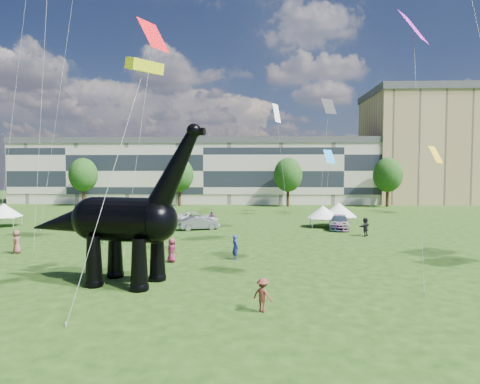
{
  "coord_description": "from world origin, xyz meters",
  "views": [
    {
      "loc": [
        1.85,
        -20.46,
        6.49
      ],
      "look_at": [
        0.83,
        8.0,
        5.0
      ],
      "focal_mm": 30.0,
      "sensor_mm": 36.0,
      "label": 1
    }
  ],
  "objects": [
    {
      "name": "apartment_block",
      "position": [
        40.0,
        65.0,
        11.0
      ],
      "size": [
        28.0,
        18.0,
        22.0
      ],
      "primitive_type": "cube",
      "color": "tan",
      "rests_on": "ground"
    },
    {
      "name": "gazebo_left",
      "position": [
        -27.37,
        25.06,
        1.91
      ],
      "size": [
        4.66,
        4.66,
        2.72
      ],
      "rotation": [
        0.0,
        0.0,
        0.22
      ],
      "color": "white",
      "rests_on": "ground"
    },
    {
      "name": "car_grey",
      "position": [
        -4.29,
        23.41,
        0.73
      ],
      "size": [
        4.69,
        3.02,
        1.46
      ],
      "primitive_type": "imported",
      "rotation": [
        0.0,
        0.0,
        1.94
      ],
      "color": "slate",
      "rests_on": "ground"
    },
    {
      "name": "gazebo_near",
      "position": [
        9.79,
        25.97,
        1.77
      ],
      "size": [
        3.8,
        3.8,
        2.52
      ],
      "rotation": [
        0.0,
        0.0,
        -0.05
      ],
      "color": "white",
      "rests_on": "ground"
    },
    {
      "name": "visitors",
      "position": [
        -4.24,
        14.09,
        0.88
      ],
      "size": [
        40.43,
        30.19,
        1.9
      ],
      "color": "maroon",
      "rests_on": "ground"
    },
    {
      "name": "gazebo_far",
      "position": [
        11.82,
        26.97,
        1.94
      ],
      "size": [
        4.48,
        4.48,
        2.77
      ],
      "rotation": [
        0.0,
        0.0,
        0.14
      ],
      "color": "white",
      "rests_on": "ground"
    },
    {
      "name": "car_dark",
      "position": [
        11.36,
        24.46,
        0.78
      ],
      "size": [
        3.24,
        5.7,
        1.56
      ],
      "primitive_type": "imported",
      "rotation": [
        0.0,
        0.0,
        -0.21
      ],
      "color": "#595960",
      "rests_on": "ground"
    },
    {
      "name": "car_silver",
      "position": [
        -9.83,
        23.54,
        0.8
      ],
      "size": [
        4.15,
        4.96,
        1.6
      ],
      "primitive_type": "imported",
      "rotation": [
        0.0,
        0.0,
        0.58
      ],
      "color": "silver",
      "rests_on": "ground"
    },
    {
      "name": "tree_far_right",
      "position": [
        26.0,
        53.0,
        6.29
      ],
      "size": [
        5.2,
        5.2,
        9.44
      ],
      "color": "#382314",
      "rests_on": "ground"
    },
    {
      "name": "dinosaur_sculpture",
      "position": [
        -6.02,
        2.28,
        3.55
      ],
      "size": [
        11.52,
        4.48,
        9.41
      ],
      "rotation": [
        0.0,
        0.0,
        -0.24
      ],
      "color": "black",
      "rests_on": "ground"
    },
    {
      "name": "terrace_row",
      "position": [
        -8.0,
        62.0,
        6.0
      ],
      "size": [
        78.0,
        11.0,
        12.0
      ],
      "primitive_type": "cube",
      "color": "beige",
      "rests_on": "ground"
    },
    {
      "name": "tree_mid_left",
      "position": [
        -12.0,
        53.0,
        6.29
      ],
      "size": [
        5.2,
        5.2,
        9.44
      ],
      "color": "#382314",
      "rests_on": "ground"
    },
    {
      "name": "tree_far_left",
      "position": [
        -30.0,
        53.0,
        6.29
      ],
      "size": [
        5.2,
        5.2,
        9.44
      ],
      "color": "#382314",
      "rests_on": "ground"
    },
    {
      "name": "ground",
      "position": [
        0.0,
        0.0,
        0.0
      ],
      "size": [
        220.0,
        220.0,
        0.0
      ],
      "primitive_type": "plane",
      "color": "#16330C",
      "rests_on": "ground"
    },
    {
      "name": "car_white",
      "position": [
        -5.26,
        27.65,
        0.76
      ],
      "size": [
        5.82,
        3.36,
        1.53
      ],
      "primitive_type": "imported",
      "rotation": [
        0.0,
        0.0,
        1.73
      ],
      "color": "silver",
      "rests_on": "ground"
    },
    {
      "name": "kites",
      "position": [
        11.41,
        12.76,
        19.71
      ],
      "size": [
        59.46,
        48.85,
        29.32
      ],
      "color": "red",
      "rests_on": "ground"
    },
    {
      "name": "tree_mid_right",
      "position": [
        8.0,
        53.0,
        6.29
      ],
      "size": [
        5.2,
        5.2,
        9.44
      ],
      "color": "#382314",
      "rests_on": "ground"
    }
  ]
}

